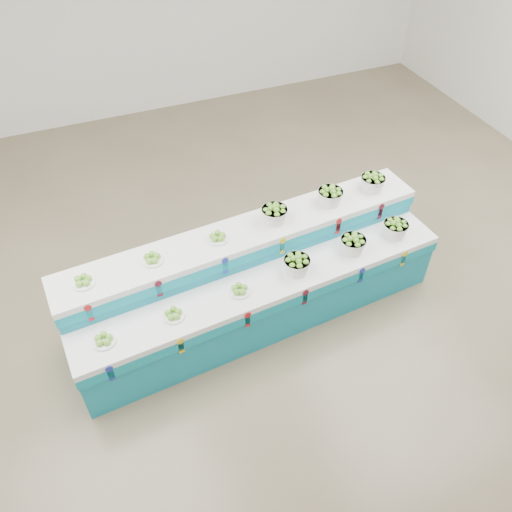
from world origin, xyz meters
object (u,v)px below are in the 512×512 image
basket_lower_left (297,264)px  plate_upper_mid (152,258)px  display_stand (256,280)px  basket_upper_right (373,182)px

basket_lower_left → plate_upper_mid: (-1.38, 0.39, 0.24)m
display_stand → basket_lower_left: (0.36, -0.22, 0.31)m
basket_lower_left → basket_upper_right: basket_upper_right is taller
plate_upper_mid → basket_upper_right: bearing=4.6°
display_stand → plate_upper_mid: size_ratio=18.72×
plate_upper_mid → basket_upper_right: (2.60, 0.21, 0.06)m
basket_lower_left → plate_upper_mid: bearing=164.2°
basket_upper_right → display_stand: bearing=-166.5°
display_stand → basket_upper_right: size_ratio=14.65×
basket_lower_left → plate_upper_mid: size_ratio=1.28×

